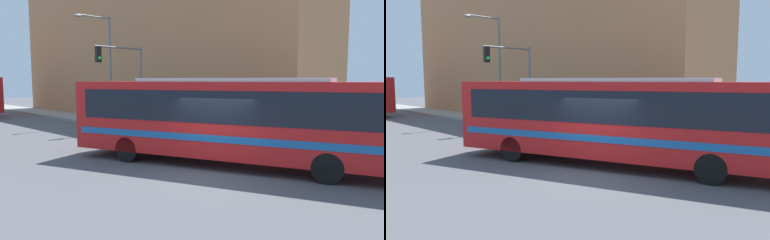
% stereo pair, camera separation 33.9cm
% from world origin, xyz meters
% --- Properties ---
extents(ground_plane, '(120.00, 120.00, 0.00)m').
position_xyz_m(ground_plane, '(0.00, 0.00, 0.00)').
color(ground_plane, '#515156').
extents(sidewalk, '(2.69, 70.00, 0.17)m').
position_xyz_m(sidewalk, '(5.84, 20.00, 0.09)').
color(sidewalk, gray).
rests_on(sidewalk, ground_plane).
extents(building_facade, '(6.00, 30.49, 11.50)m').
position_xyz_m(building_facade, '(10.19, 16.25, 5.75)').
color(building_facade, '#B27A4C').
rests_on(building_facade, ground_plane).
extents(city_bus, '(6.30, 12.46, 3.17)m').
position_xyz_m(city_bus, '(1.24, 0.28, 1.83)').
color(city_bus, red).
rests_on(city_bus, ground_plane).
extents(fire_hydrant, '(0.21, 0.29, 0.73)m').
position_xyz_m(fire_hydrant, '(5.10, 3.84, 0.54)').
color(fire_hydrant, red).
rests_on(fire_hydrant, sidewalk).
extents(traffic_light_pole, '(3.28, 0.35, 4.97)m').
position_xyz_m(traffic_light_pole, '(4.09, 10.66, 3.61)').
color(traffic_light_pole, slate).
rests_on(traffic_light_pole, sidewalk).
extents(parking_meter, '(0.14, 0.14, 1.36)m').
position_xyz_m(parking_meter, '(5.10, 10.32, 1.09)').
color(parking_meter, slate).
rests_on(parking_meter, sidewalk).
extents(street_lamp, '(2.70, 0.28, 7.18)m').
position_xyz_m(street_lamp, '(4.99, 14.16, 4.46)').
color(street_lamp, slate).
rests_on(street_lamp, sidewalk).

